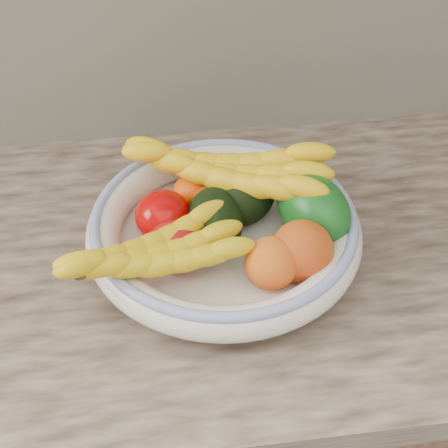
% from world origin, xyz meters
% --- Properties ---
extents(kitchen_counter, '(2.44, 0.66, 1.40)m').
position_xyz_m(kitchen_counter, '(0.00, 1.69, 0.46)').
color(kitchen_counter, brown).
rests_on(kitchen_counter, ground).
extents(fruit_bowl, '(0.39, 0.39, 0.08)m').
position_xyz_m(fruit_bowl, '(0.00, 1.66, 0.95)').
color(fruit_bowl, white).
rests_on(fruit_bowl, kitchen_counter).
extents(clementine_back_left, '(0.06, 0.06, 0.05)m').
position_xyz_m(clementine_back_left, '(-0.04, 1.74, 0.95)').
color(clementine_back_left, '#FF5605').
rests_on(clementine_back_left, fruit_bowl).
extents(clementine_back_right, '(0.06, 0.06, 0.05)m').
position_xyz_m(clementine_back_right, '(0.02, 1.75, 0.95)').
color(clementine_back_right, orange).
rests_on(clementine_back_right, fruit_bowl).
extents(clementine_back_mid, '(0.05, 0.05, 0.05)m').
position_xyz_m(clementine_back_mid, '(-0.02, 1.72, 0.95)').
color(clementine_back_mid, orange).
rests_on(clementine_back_mid, fruit_bowl).
extents(clementine_extra, '(0.05, 0.05, 0.05)m').
position_xyz_m(clementine_extra, '(0.00, 1.74, 0.95)').
color(clementine_extra, '#F26005').
rests_on(clementine_extra, fruit_bowl).
extents(tomato_left, '(0.08, 0.08, 0.07)m').
position_xyz_m(tomato_left, '(-0.08, 1.69, 0.96)').
color(tomato_left, '#BD0202').
rests_on(tomato_left, fruit_bowl).
extents(tomato_near_left, '(0.10, 0.10, 0.07)m').
position_xyz_m(tomato_near_left, '(-0.07, 1.62, 0.96)').
color(tomato_near_left, '#B50E11').
rests_on(tomato_near_left, fruit_bowl).
extents(avocado_center, '(0.08, 0.11, 0.08)m').
position_xyz_m(avocado_center, '(-0.01, 1.67, 0.96)').
color(avocado_center, black).
rests_on(avocado_center, fruit_bowl).
extents(avocado_right, '(0.13, 0.13, 0.07)m').
position_xyz_m(avocado_right, '(0.04, 1.71, 0.96)').
color(avocado_right, black).
rests_on(avocado_right, fruit_bowl).
extents(green_mango, '(0.15, 0.16, 0.11)m').
position_xyz_m(green_mango, '(0.13, 1.66, 0.98)').
color(green_mango, '#0E4F15').
rests_on(green_mango, fruit_bowl).
extents(peach_front, '(0.09, 0.09, 0.07)m').
position_xyz_m(peach_front, '(0.05, 1.57, 0.97)').
color(peach_front, orange).
rests_on(peach_front, fruit_bowl).
extents(peach_right, '(0.11, 0.11, 0.08)m').
position_xyz_m(peach_right, '(0.09, 1.58, 0.97)').
color(peach_right, orange).
rests_on(peach_right, fruit_bowl).
extents(banana_bunch_back, '(0.35, 0.22, 0.09)m').
position_xyz_m(banana_bunch_back, '(0.01, 1.74, 0.99)').
color(banana_bunch_back, yellow).
rests_on(banana_bunch_back, fruit_bowl).
extents(banana_bunch_front, '(0.29, 0.18, 0.07)m').
position_xyz_m(banana_bunch_front, '(-0.10, 1.58, 0.98)').
color(banana_bunch_front, yellow).
rests_on(banana_bunch_front, fruit_bowl).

